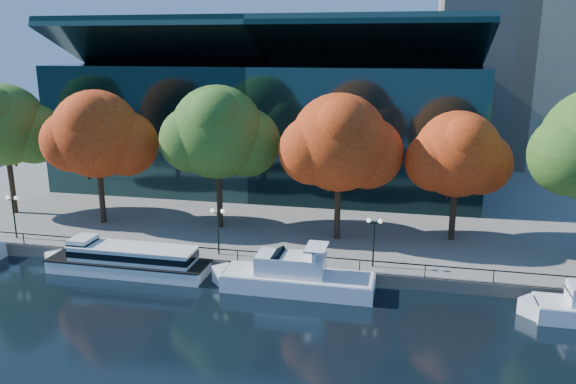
% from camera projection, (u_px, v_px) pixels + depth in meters
% --- Properties ---
extents(ground, '(160.00, 160.00, 0.00)m').
position_uv_depth(ground, '(226.00, 289.00, 43.35)').
color(ground, black).
rests_on(ground, ground).
extents(promenade, '(90.00, 67.08, 1.00)m').
position_uv_depth(promenade, '(309.00, 178.00, 77.62)').
color(promenade, slate).
rests_on(promenade, ground).
extents(railing, '(88.20, 0.08, 0.99)m').
position_uv_depth(railing, '(237.00, 251.00, 45.94)').
color(railing, black).
rests_on(railing, promenade).
extents(convention_building, '(50.00, 24.57, 21.43)m').
position_uv_depth(convention_building, '(273.00, 124.00, 72.08)').
color(convention_building, black).
rests_on(convention_building, ground).
extents(tour_boat, '(14.76, 3.29, 2.80)m').
position_uv_depth(tour_boat, '(124.00, 259.00, 46.21)').
color(tour_boat, white).
rests_on(tour_boat, ground).
extents(cruiser_near, '(12.84, 3.31, 3.72)m').
position_uv_depth(cruiser_near, '(292.00, 276.00, 42.83)').
color(cruiser_near, white).
rests_on(cruiser_near, ground).
extents(tree_0, '(10.47, 8.58, 13.56)m').
position_uv_depth(tree_0, '(6.00, 127.00, 57.36)').
color(tree_0, black).
rests_on(tree_0, promenade).
extents(tree_1, '(10.64, 8.72, 13.20)m').
position_uv_depth(tree_1, '(98.00, 136.00, 54.11)').
color(tree_1, black).
rests_on(tree_1, promenade).
extents(tree_2, '(11.01, 9.03, 13.74)m').
position_uv_depth(tree_2, '(219.00, 134.00, 52.61)').
color(tree_2, black).
rests_on(tree_2, promenade).
extents(tree_3, '(10.89, 8.93, 13.29)m').
position_uv_depth(tree_3, '(341.00, 145.00, 49.40)').
color(tree_3, black).
rests_on(tree_3, promenade).
extents(tree_4, '(9.56, 7.84, 11.76)m').
position_uv_depth(tree_4, '(459.00, 156.00, 49.45)').
color(tree_4, black).
rests_on(tree_4, promenade).
extents(lamp_0, '(1.26, 0.36, 4.03)m').
position_uv_depth(lamp_0, '(13.00, 207.00, 51.06)').
color(lamp_0, black).
rests_on(lamp_0, promenade).
extents(lamp_1, '(1.26, 0.36, 4.03)m').
position_uv_depth(lamp_1, '(218.00, 221.00, 47.03)').
color(lamp_1, black).
rests_on(lamp_1, promenade).
extents(lamp_2, '(1.26, 0.36, 4.03)m').
position_uv_depth(lamp_2, '(374.00, 231.00, 44.35)').
color(lamp_2, black).
rests_on(lamp_2, promenade).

